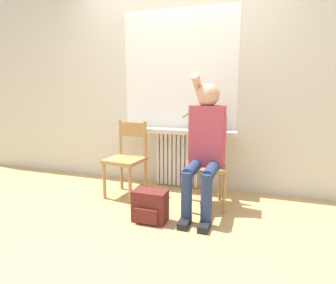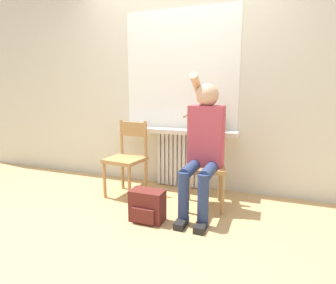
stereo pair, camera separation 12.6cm
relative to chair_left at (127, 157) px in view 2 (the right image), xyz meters
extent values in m
plane|color=tan|center=(0.45, -0.67, -0.44)|extent=(12.00, 12.00, 0.00)
cube|color=beige|center=(0.45, 0.56, 0.91)|extent=(7.00, 0.06, 2.70)
cube|color=silver|center=(0.45, 0.49, -0.10)|extent=(0.55, 0.05, 0.69)
cube|color=silver|center=(0.21, 0.45, -0.10)|extent=(0.04, 0.03, 0.66)
cube|color=silver|center=(0.26, 0.45, -0.10)|extent=(0.04, 0.03, 0.66)
cube|color=silver|center=(0.32, 0.45, -0.10)|extent=(0.04, 0.03, 0.66)
cube|color=silver|center=(0.37, 0.45, -0.10)|extent=(0.04, 0.03, 0.66)
cube|color=silver|center=(0.43, 0.45, -0.10)|extent=(0.04, 0.03, 0.66)
cube|color=silver|center=(0.48, 0.45, -0.10)|extent=(0.04, 0.03, 0.66)
cube|color=silver|center=(0.54, 0.45, -0.10)|extent=(0.04, 0.03, 0.66)
cube|color=silver|center=(0.59, 0.45, -0.10)|extent=(0.04, 0.03, 0.66)
cube|color=silver|center=(0.65, 0.45, -0.10)|extent=(0.04, 0.03, 0.66)
cube|color=silver|center=(0.70, 0.45, -0.10)|extent=(0.04, 0.03, 0.66)
cube|color=silver|center=(0.45, 0.40, 0.27)|extent=(1.45, 0.25, 0.05)
cube|color=white|center=(0.45, 0.52, 0.99)|extent=(1.39, 0.01, 1.39)
cube|color=#B2844C|center=(0.00, -0.04, -0.02)|extent=(0.43, 0.43, 0.04)
cylinder|color=#B2844C|center=(-0.19, -0.19, -0.24)|extent=(0.04, 0.04, 0.40)
cylinder|color=#B2844C|center=(0.14, -0.22, -0.24)|extent=(0.04, 0.04, 0.40)
cylinder|color=#B2844C|center=(-0.15, 0.15, -0.24)|extent=(0.04, 0.04, 0.40)
cylinder|color=#B2844C|center=(0.18, 0.11, -0.24)|extent=(0.04, 0.04, 0.40)
cylinder|color=#B2844C|center=(-0.15, 0.15, 0.20)|extent=(0.04, 0.04, 0.41)
cylinder|color=#B2844C|center=(0.18, 0.11, 0.20)|extent=(0.04, 0.04, 0.41)
cube|color=#B2844C|center=(0.01, 0.13, 0.31)|extent=(0.35, 0.06, 0.16)
cube|color=#B2844C|center=(0.91, -0.04, -0.02)|extent=(0.47, 0.47, 0.04)
cylinder|color=#B2844C|center=(0.79, -0.24, -0.24)|extent=(0.04, 0.04, 0.40)
cylinder|color=#B2844C|center=(1.12, -0.16, -0.24)|extent=(0.04, 0.04, 0.40)
cylinder|color=#B2844C|center=(0.71, 0.08, -0.24)|extent=(0.04, 0.04, 0.40)
cylinder|color=#B2844C|center=(1.04, 0.17, -0.24)|extent=(0.04, 0.04, 0.40)
cylinder|color=#B2844C|center=(0.71, 0.08, 0.20)|extent=(0.04, 0.04, 0.41)
cylinder|color=#B2844C|center=(1.04, 0.17, 0.20)|extent=(0.04, 0.04, 0.41)
cube|color=#B2844C|center=(0.87, 0.12, 0.31)|extent=(0.34, 0.11, 0.16)
cylinder|color=navy|center=(0.82, -0.25, 0.01)|extent=(0.11, 0.45, 0.11)
cylinder|color=navy|center=(1.00, -0.25, 0.01)|extent=(0.11, 0.45, 0.11)
cylinder|color=navy|center=(0.82, -0.47, -0.20)|extent=(0.10, 0.10, 0.48)
cylinder|color=navy|center=(1.00, -0.47, -0.20)|extent=(0.10, 0.10, 0.48)
cube|color=black|center=(0.82, -0.53, -0.41)|extent=(0.09, 0.20, 0.06)
cube|color=black|center=(1.00, -0.53, -0.41)|extent=(0.09, 0.20, 0.06)
cube|color=#B74251|center=(0.91, -0.02, 0.30)|extent=(0.34, 0.20, 0.60)
sphere|color=tan|center=(0.91, -0.02, 0.70)|extent=(0.22, 0.22, 0.22)
cylinder|color=tan|center=(0.80, 0.12, 0.73)|extent=(0.08, 0.50, 0.38)
cylinder|color=#B74251|center=(1.07, -0.06, 0.27)|extent=(0.08, 0.08, 0.48)
cylinder|color=#9E896B|center=(0.81, 0.40, 0.46)|extent=(0.28, 0.13, 0.13)
sphere|color=#9E896B|center=(0.98, 0.40, 0.47)|extent=(0.10, 0.10, 0.10)
cone|color=#9E896B|center=(0.98, 0.37, 0.52)|extent=(0.03, 0.03, 0.03)
cone|color=#9E896B|center=(0.98, 0.42, 0.52)|extent=(0.03, 0.03, 0.03)
cylinder|color=#9E896B|center=(0.91, 0.37, 0.34)|extent=(0.04, 0.04, 0.09)
cylinder|color=#9E896B|center=(0.91, 0.43, 0.34)|extent=(0.04, 0.04, 0.09)
cylinder|color=#9E896B|center=(0.72, 0.37, 0.34)|extent=(0.04, 0.04, 0.09)
cylinder|color=#9E896B|center=(0.72, 0.43, 0.34)|extent=(0.04, 0.04, 0.09)
cylinder|color=#9E896B|center=(0.62, 0.40, 0.49)|extent=(0.19, 0.03, 0.13)
cube|color=maroon|center=(0.50, -0.53, -0.30)|extent=(0.31, 0.17, 0.29)
cube|color=maroon|center=(0.50, -0.63, -0.35)|extent=(0.22, 0.03, 0.13)
camera|label=1|loc=(1.42, -2.78, 0.75)|focal=30.00mm
camera|label=2|loc=(1.54, -2.74, 0.75)|focal=30.00mm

